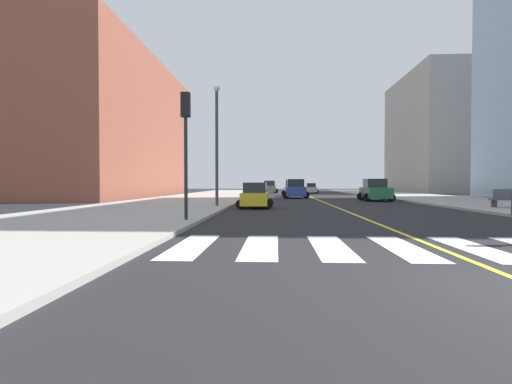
% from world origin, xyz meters
% --- Properties ---
extents(sidewalk_kerb_west, '(10.00, 120.00, 0.15)m').
position_xyz_m(sidewalk_kerb_west, '(-12.20, 20.00, 0.07)').
color(sidewalk_kerb_west, '#9E9B93').
rests_on(sidewalk_kerb_west, ground).
extents(crosswalk_paint, '(13.50, 4.00, 0.01)m').
position_xyz_m(crosswalk_paint, '(0.00, 4.00, 0.01)').
color(crosswalk_paint, silver).
rests_on(crosswalk_paint, ground).
extents(lane_divider_paint, '(0.16, 80.00, 0.01)m').
position_xyz_m(lane_divider_paint, '(0.00, 40.00, 0.01)').
color(lane_divider_paint, yellow).
rests_on(lane_divider_paint, ground).
extents(parking_garage_concrete, '(18.00, 24.00, 20.81)m').
position_xyz_m(parking_garage_concrete, '(27.65, 65.71, 10.40)').
color(parking_garage_concrete, '#9E9B93').
rests_on(parking_garage_concrete, ground).
extents(low_rise_brick_west, '(16.00, 32.00, 16.92)m').
position_xyz_m(low_rise_brick_west, '(-26.65, 41.45, 8.46)').
color(low_rise_brick_west, brown).
rests_on(low_rise_brick_west, ground).
extents(car_yellow_nearest, '(2.38, 3.79, 1.69)m').
position_xyz_m(car_yellow_nearest, '(-5.49, 19.74, 0.79)').
color(car_yellow_nearest, gold).
rests_on(car_yellow_nearest, ground).
extents(car_gray_second, '(2.87, 4.59, 2.05)m').
position_xyz_m(car_gray_second, '(-5.23, 58.82, 0.96)').
color(car_gray_second, slate).
rests_on(car_gray_second, ground).
extents(car_white_third, '(2.86, 4.56, 2.03)m').
position_xyz_m(car_white_third, '(-2.02, 44.41, 0.95)').
color(car_white_third, silver).
rests_on(car_white_third, ground).
extents(car_green_fourth, '(2.92, 4.63, 2.06)m').
position_xyz_m(car_green_fourth, '(5.11, 30.85, 0.96)').
color(car_green_fourth, '#236B42').
rests_on(car_green_fourth, ground).
extents(car_blue_fifth, '(2.92, 4.68, 2.09)m').
position_xyz_m(car_blue_fifth, '(-2.00, 37.27, 0.98)').
color(car_blue_fifth, '#2D479E').
rests_on(car_blue_fifth, ground).
extents(car_silver_sixth, '(2.33, 3.71, 1.65)m').
position_xyz_m(car_silver_sixth, '(1.61, 58.76, 0.77)').
color(car_silver_sixth, '#B7B7BC').
rests_on(car_silver_sixth, ground).
extents(traffic_light_far_corner, '(0.36, 0.41, 5.19)m').
position_xyz_m(traffic_light_far_corner, '(-7.79, 9.77, 3.78)').
color(traffic_light_far_corner, black).
rests_on(traffic_light_far_corner, sidewalk_kerb_west).
extents(park_bench, '(1.82, 0.64, 1.12)m').
position_xyz_m(park_bench, '(10.09, 18.83, 0.69)').
color(park_bench, '#47474C').
rests_on(park_bench, sidewalk_kerb_east).
extents(street_lamp, '(0.44, 0.44, 8.03)m').
position_xyz_m(street_lamp, '(-8.07, 19.88, 4.85)').
color(street_lamp, '#38383D').
rests_on(street_lamp, sidewalk_kerb_west).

